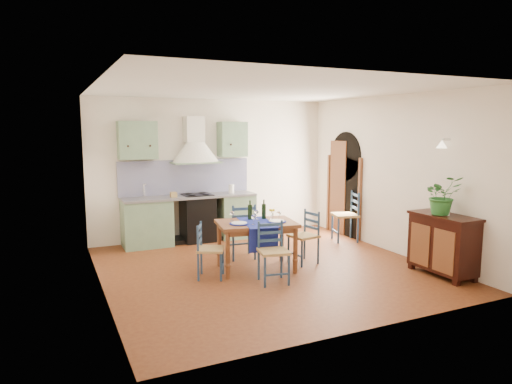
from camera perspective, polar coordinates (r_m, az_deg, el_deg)
floor at (r=7.40m, az=1.35°, el=-9.47°), size 5.00×5.00×0.00m
back_wall at (r=9.10m, az=-7.67°, el=0.51°), size 5.00×0.96×2.80m
right_wall at (r=8.72m, az=15.44°, el=1.87°), size 0.26×5.00×2.80m
left_wall at (r=6.42m, az=-19.07°, el=0.22°), size 0.04×5.00×2.80m
ceiling at (r=7.09m, az=1.42°, el=12.71°), size 5.00×5.00×0.01m
dining_table at (r=7.16m, az=0.09°, el=-4.46°), size 1.32×1.02×1.08m
chair_near at (r=6.64m, az=2.13°, el=-7.45°), size 0.48×0.48×0.88m
chair_far at (r=7.83m, az=-1.79°, el=-4.78°), size 0.50×0.50×0.95m
chair_left at (r=6.86m, az=-5.93°, el=-7.20°), size 0.51×0.51×0.83m
chair_right at (r=7.61m, az=6.13°, el=-5.51°), size 0.47×0.47×0.87m
chair_spare at (r=9.20m, az=11.29°, el=-2.89°), size 0.57×0.57×0.99m
sideboard at (r=7.47m, az=22.32°, el=-5.86°), size 0.50×1.05×0.94m
potted_plant at (r=7.33m, az=22.26°, el=-0.39°), size 0.64×0.59×0.59m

